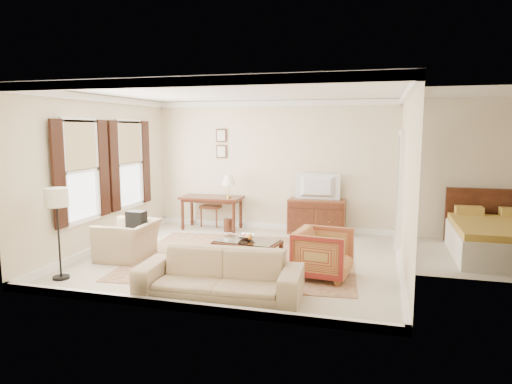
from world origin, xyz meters
The scene contains 21 objects.
room_shell centered at (0.00, 0.00, 2.47)m, with size 5.51×5.01×2.91m.
annex_bedroom centered at (4.49, 1.15, 0.34)m, with size 3.00×2.70×2.90m.
window_front centered at (-2.70, -0.70, 1.55)m, with size 0.12×1.56×1.80m, color #CCB284, non-canonical shape.
window_rear centered at (-2.70, 0.90, 1.55)m, with size 0.12×1.56×1.80m, color #CCB284, non-canonical shape.
doorway centered at (2.71, 1.50, 1.08)m, with size 0.10×1.12×2.25m, color white, non-canonical shape.
rug centered at (0.06, -0.01, 0.01)m, with size 3.85×3.30×0.01m, color brown.
writing_desk centered at (-1.33, 2.06, 0.64)m, with size 1.37×0.69×0.75m.
desk_chair centered at (-1.47, 2.41, 0.53)m, with size 0.45×0.45×1.05m, color brown, non-canonical shape.
desk_lamp centered at (-0.91, 2.06, 1.00)m, with size 0.32×0.32×0.50m, color silver, non-canonical shape.
framed_prints centered at (-1.23, 2.47, 1.94)m, with size 0.25×0.04×0.68m, color #522617, non-canonical shape.
sideboard centered at (1.04, 2.23, 0.38)m, with size 1.23×0.47×0.76m, color brown.
tv centered at (1.04, 2.21, 1.22)m, with size 0.92×0.53×0.12m, color black.
coffee_table centered at (0.26, -0.45, 0.34)m, with size 1.13×0.77×0.45m.
fruit_bowl centered at (0.22, -0.39, 0.50)m, with size 0.42×0.42×0.10m, color silver.
book_a centered at (0.05, -0.37, 0.17)m, with size 0.28×0.04×0.38m, color brown.
book_b centered at (0.36, -0.50, 0.17)m, with size 0.28×0.03×0.38m, color brown.
striped_armchair centered at (1.54, -0.70, 0.42)m, with size 0.81×0.76×0.83m, color maroon.
club_armchair centered at (-1.92, -0.54, 0.44)m, with size 1.01×0.66×0.88m, color tan.
backpack centered at (-1.79, -0.46, 0.69)m, with size 0.32×0.22×0.40m, color black.
sofa centered at (0.31, -1.94, 0.43)m, with size 2.21×0.64×0.86m, color tan.
floor_lamp centered at (-2.32, -1.82, 1.16)m, with size 0.35×0.35×1.40m.
Camera 1 is at (2.35, -7.53, 2.29)m, focal length 32.00 mm.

